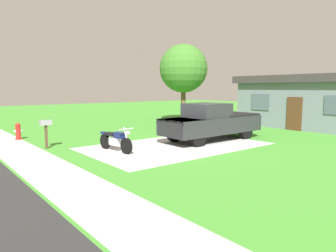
{
  "coord_description": "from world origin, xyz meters",
  "views": [
    {
      "loc": [
        10.77,
        -9.18,
        2.66
      ],
      "look_at": [
        -0.42,
        -0.17,
        0.9
      ],
      "focal_mm": 33.26,
      "sensor_mm": 36.0,
      "label": 1
    }
  ],
  "objects_px": {
    "fire_hydrant": "(18,131)",
    "mailbox": "(46,126)",
    "shade_tree": "(183,69)",
    "pickup_truck": "(213,122)",
    "neighbor_house": "(314,101)",
    "motorcycle": "(116,140)"
  },
  "relations": [
    {
      "from": "fire_hydrant",
      "to": "mailbox",
      "type": "distance_m",
      "value": 3.4
    },
    {
      "from": "fire_hydrant",
      "to": "shade_tree",
      "type": "height_order",
      "value": "shade_tree"
    },
    {
      "from": "pickup_truck",
      "to": "shade_tree",
      "type": "bearing_deg",
      "value": 148.61
    },
    {
      "from": "shade_tree",
      "to": "neighbor_house",
      "type": "relative_size",
      "value": 0.62
    },
    {
      "from": "fire_hydrant",
      "to": "mailbox",
      "type": "xyz_separation_m",
      "value": [
        3.34,
        0.37,
        0.55
      ]
    },
    {
      "from": "fire_hydrant",
      "to": "neighbor_house",
      "type": "bearing_deg",
      "value": 67.39
    },
    {
      "from": "mailbox",
      "to": "pickup_truck",
      "type": "bearing_deg",
      "value": 67.46
    },
    {
      "from": "motorcycle",
      "to": "fire_hydrant",
      "type": "xyz_separation_m",
      "value": [
        -5.8,
        -2.44,
        -0.05
      ]
    },
    {
      "from": "pickup_truck",
      "to": "fire_hydrant",
      "type": "xyz_separation_m",
      "value": [
        -6.4,
        -7.74,
        -0.53
      ]
    },
    {
      "from": "shade_tree",
      "to": "motorcycle",
      "type": "bearing_deg",
      "value": -55.72
    },
    {
      "from": "mailbox",
      "to": "shade_tree",
      "type": "height_order",
      "value": "shade_tree"
    },
    {
      "from": "fire_hydrant",
      "to": "mailbox",
      "type": "bearing_deg",
      "value": 6.34
    },
    {
      "from": "mailbox",
      "to": "shade_tree",
      "type": "distance_m",
      "value": 12.86
    },
    {
      "from": "pickup_truck",
      "to": "fire_hydrant",
      "type": "bearing_deg",
      "value": -129.58
    },
    {
      "from": "motorcycle",
      "to": "fire_hydrant",
      "type": "distance_m",
      "value": 6.29
    },
    {
      "from": "pickup_truck",
      "to": "neighbor_house",
      "type": "height_order",
      "value": "neighbor_house"
    },
    {
      "from": "fire_hydrant",
      "to": "neighbor_house",
      "type": "height_order",
      "value": "neighbor_house"
    },
    {
      "from": "motorcycle",
      "to": "fire_hydrant",
      "type": "height_order",
      "value": "motorcycle"
    },
    {
      "from": "fire_hydrant",
      "to": "motorcycle",
      "type": "bearing_deg",
      "value": 22.87
    },
    {
      "from": "pickup_truck",
      "to": "shade_tree",
      "type": "distance_m",
      "value": 9.01
    },
    {
      "from": "pickup_truck",
      "to": "neighbor_house",
      "type": "distance_m",
      "value": 9.31
    },
    {
      "from": "pickup_truck",
      "to": "mailbox",
      "type": "relative_size",
      "value": 4.47
    }
  ]
}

